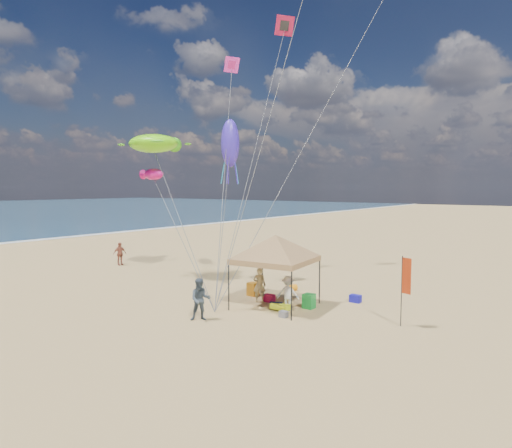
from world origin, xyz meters
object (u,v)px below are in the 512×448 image
object	(u,v)px
person_near_a	(259,285)
beach_cart	(280,307)
chair_yellow	(253,289)
feather_flag	(405,280)
person_near_c	(288,293)
cooler_blue	(355,299)
cooler_red	(269,298)
person_far_a	(120,254)
person_near_b	(200,299)
chair_green	(309,301)
canopy_tent	(276,238)

from	to	relation	value
person_near_a	beach_cart	bearing A→B (deg)	131.39
beach_cart	chair_yellow	bearing A→B (deg)	151.50
feather_flag	person_near_a	size ratio (longest dim) A/B	1.69
person_near_a	person_near_c	xyz separation A→B (m)	(1.93, -0.32, -0.07)
person_near_c	beach_cart	bearing A→B (deg)	36.00
cooler_blue	beach_cart	distance (m)	4.17
feather_flag	person_near_c	world-z (taller)	feather_flag
cooler_red	person_far_a	world-z (taller)	person_far_a
cooler_blue	chair_yellow	bearing A→B (deg)	-157.83
person_near_c	person_far_a	distance (m)	16.78
person_near_a	person_near_b	xyz separation A→B (m)	(-0.22, -4.01, 0.05)
chair_green	chair_yellow	xyz separation A→B (m)	(-3.68, 0.34, 0.00)
chair_green	chair_yellow	distance (m)	3.69
canopy_tent	beach_cart	xyz separation A→B (m)	(0.59, -0.43, -3.19)
person_near_c	person_far_a	world-z (taller)	person_far_a
chair_yellow	person_near_c	distance (m)	3.30
canopy_tent	cooler_blue	distance (m)	5.26
cooler_red	person_near_a	size ratio (longest dim) A/B	0.31
cooler_blue	feather_flag	bearing A→B (deg)	-36.93
person_near_c	person_far_a	xyz separation A→B (m)	(-16.60, 2.47, 0.05)
chair_yellow	person_near_a	distance (m)	1.52
chair_yellow	person_near_b	xyz separation A→B (m)	(0.89, -4.90, 0.58)
cooler_blue	chair_yellow	distance (m)	5.39
feather_flag	person_near_c	bearing A→B (deg)	-171.84
chair_yellow	person_near_b	size ratio (longest dim) A/B	0.38
cooler_blue	person_near_c	world-z (taller)	person_near_c
cooler_blue	chair_green	bearing A→B (deg)	-118.94
beach_cart	person_near_b	xyz separation A→B (m)	(-1.94, -3.36, 0.73)
chair_yellow	person_near_c	size ratio (longest dim) A/B	0.43
cooler_blue	chair_yellow	xyz separation A→B (m)	(-4.99, -2.03, 0.16)
beach_cart	person_near_c	size ratio (longest dim) A/B	0.55
feather_flag	cooler_red	xyz separation A→B (m)	(-6.84, -0.08, -1.80)
feather_flag	beach_cart	distance (m)	5.86
person_near_a	person_near_b	world-z (taller)	person_near_b
person_near_c	feather_flag	bearing A→B (deg)	165.96
cooler_red	chair_green	bearing A→B (deg)	4.96
chair_yellow	person_far_a	size ratio (longest dim) A/B	0.41
cooler_red	person_far_a	xyz separation A→B (m)	(-15.03, 1.80, 0.67)
chair_green	beach_cart	size ratio (longest dim) A/B	0.78
chair_green	person_near_a	distance (m)	2.68
feather_flag	chair_green	size ratio (longest dim) A/B	4.26
chair_green	person_near_b	world-z (taller)	person_near_b
canopy_tent	beach_cart	world-z (taller)	canopy_tent
person_near_c	cooler_red	bearing A→B (deg)	-45.36
canopy_tent	person_near_a	distance (m)	2.76
canopy_tent	cooler_red	xyz separation A→B (m)	(-0.77, 0.57, -3.20)
cooler_red	chair_green	xyz separation A→B (m)	(2.21, 0.19, 0.16)
person_near_a	person_near_c	size ratio (longest dim) A/B	1.09
person_near_c	chair_green	bearing A→B (deg)	-148.66
chair_green	person_near_c	size ratio (longest dim) A/B	0.43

